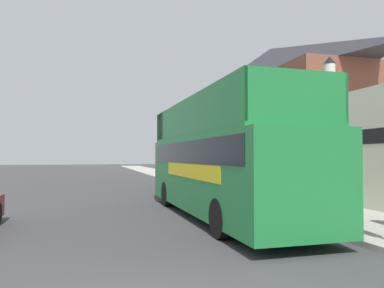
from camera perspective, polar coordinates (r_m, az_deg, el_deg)
ground_plane at (r=25.56m, az=-14.08°, el=-6.48°), size 144.00×144.00×0.00m
sidewalk at (r=23.92m, az=4.09°, el=-6.69°), size 3.80×108.00×0.14m
brick_terrace_rear at (r=28.13m, az=11.89°, el=4.15°), size 6.00×18.84×10.02m
tour_bus at (r=12.92m, az=4.12°, el=-3.25°), size 2.67×10.66×3.97m
parked_car_ahead_of_bus at (r=20.55m, az=-1.62°, el=-5.70°), size 1.99×4.14×1.52m
lamp_post_nearest at (r=11.51m, az=20.29°, el=5.12°), size 0.35×0.35×4.83m
lamp_post_second at (r=17.77m, az=6.36°, el=1.91°), size 0.35×0.35×4.48m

